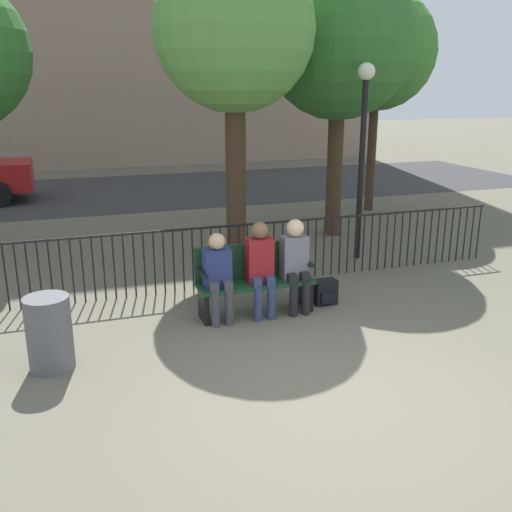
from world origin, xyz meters
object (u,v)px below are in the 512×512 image
object	(u,v)px
park_bench	(254,277)
trash_bin	(49,333)
seated_person_2	(295,260)
backpack	(325,292)
tree_2	(377,51)
seated_person_1	(260,264)
lamp_post	(363,131)
seated_person_0	(218,273)
tree_0	(339,44)
tree_1	(234,32)

from	to	relation	value
park_bench	trash_bin	world-z (taller)	park_bench
seated_person_2	backpack	xyz separation A→B (m)	(0.50, 0.09, -0.54)
tree_2	park_bench	bearing A→B (deg)	-131.63
seated_person_1	lamp_post	xyz separation A→B (m)	(2.45, 1.91, 1.49)
seated_person_0	trash_bin	distance (m)	2.15
seated_person_1	lamp_post	world-z (taller)	lamp_post
park_bench	tree_0	size ratio (longest dim) A/B	0.30
seated_person_2	backpack	world-z (taller)	seated_person_2
tree_0	tree_1	distance (m)	2.52
lamp_post	tree_0	bearing A→B (deg)	78.79
seated_person_0	tree_2	bearing A→B (deg)	46.06
park_bench	tree_0	bearing A→B (deg)	50.61
tree_1	backpack	bearing A→B (deg)	-78.25
seated_person_2	backpack	bearing A→B (deg)	10.19
tree_1	seated_person_0	bearing A→B (deg)	-111.45
backpack	tree_2	world-z (taller)	tree_2
tree_2	trash_bin	bearing A→B (deg)	-139.95
park_bench	tree_1	world-z (taller)	tree_1
seated_person_1	tree_1	distance (m)	3.99
seated_person_1	lamp_post	distance (m)	3.45
tree_2	lamp_post	bearing A→B (deg)	-122.16
lamp_post	trash_bin	bearing A→B (deg)	-152.83
tree_2	lamp_post	size ratio (longest dim) A/B	1.53
tree_0	tree_1	world-z (taller)	tree_0
seated_person_0	backpack	size ratio (longest dim) A/B	3.34
seated_person_2	tree_1	distance (m)	3.96
seated_person_0	tree_2	distance (m)	8.09
tree_1	lamp_post	size ratio (longest dim) A/B	1.54
seated_person_1	tree_2	size ratio (longest dim) A/B	0.25
seated_person_1	tree_0	bearing A→B (deg)	52.03
seated_person_1	seated_person_2	xyz separation A→B (m)	(0.49, -0.00, 0.01)
seated_person_0	trash_bin	world-z (taller)	seated_person_0
backpack	tree_2	xyz separation A→B (m)	(3.67, 5.32, 3.47)
seated_person_1	lamp_post	size ratio (longest dim) A/B	0.38
backpack	tree_0	distance (m)	5.23
seated_person_2	tree_0	world-z (taller)	tree_0
trash_bin	tree_0	bearing A→B (deg)	38.31
park_bench	seated_person_0	distance (m)	0.56
backpack	lamp_post	size ratio (longest dim) A/B	0.11
seated_person_0	tree_1	size ratio (longest dim) A/B	0.23
seated_person_1	trash_bin	distance (m)	2.69
park_bench	lamp_post	size ratio (longest dim) A/B	0.47
park_bench	tree_2	world-z (taller)	tree_2
seated_person_2	tree_1	xyz separation A→B (m)	(-0.03, 2.60, 2.99)
park_bench	seated_person_2	world-z (taller)	seated_person_2
seated_person_2	backpack	size ratio (longest dim) A/B	3.62
tree_1	tree_2	distance (m)	5.05
seated_person_0	backpack	world-z (taller)	seated_person_0
trash_bin	seated_person_1	bearing A→B (deg)	14.68
seated_person_1	backpack	size ratio (longest dim) A/B	3.63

